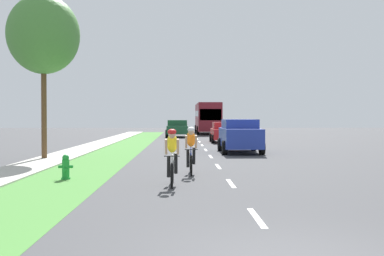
{
  "coord_description": "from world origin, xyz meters",
  "views": [
    {
      "loc": [
        -1.42,
        -5.89,
        1.89
      ],
      "look_at": [
        -0.85,
        19.21,
        1.33
      ],
      "focal_mm": 44.5,
      "sensor_mm": 36.0,
      "label": 1
    }
  ],
  "objects_px": {
    "cyclist_lead": "(172,157)",
    "street_tree_near": "(43,35)",
    "cyclist_trailing": "(191,150)",
    "pickup_dark_green": "(177,128)",
    "bus_maroon": "(207,117)",
    "suv_blue": "(240,135)",
    "sedan_red": "(224,132)",
    "fire_hydrant_green": "(66,167)"
  },
  "relations": [
    {
      "from": "street_tree_near",
      "to": "bus_maroon",
      "type": "bearing_deg",
      "value": 74.55
    },
    {
      "from": "suv_blue",
      "to": "bus_maroon",
      "type": "bearing_deg",
      "value": 90.18
    },
    {
      "from": "street_tree_near",
      "to": "pickup_dark_green",
      "type": "bearing_deg",
      "value": 76.35
    },
    {
      "from": "fire_hydrant_green",
      "to": "street_tree_near",
      "type": "xyz_separation_m",
      "value": [
        -2.67,
        7.07,
        5.23
      ]
    },
    {
      "from": "fire_hydrant_green",
      "to": "bus_maroon",
      "type": "bearing_deg",
      "value": 80.78
    },
    {
      "from": "suv_blue",
      "to": "bus_maroon",
      "type": "xyz_separation_m",
      "value": [
        -0.09,
        29.65,
        1.03
      ]
    },
    {
      "from": "fire_hydrant_green",
      "to": "bus_maroon",
      "type": "distance_m",
      "value": 41.11
    },
    {
      "from": "fire_hydrant_green",
      "to": "cyclist_trailing",
      "type": "bearing_deg",
      "value": 17.18
    },
    {
      "from": "cyclist_trailing",
      "to": "pickup_dark_green",
      "type": "height_order",
      "value": "pickup_dark_green"
    },
    {
      "from": "cyclist_trailing",
      "to": "sedan_red",
      "type": "distance_m",
      "value": 20.38
    },
    {
      "from": "fire_hydrant_green",
      "to": "cyclist_trailing",
      "type": "relative_size",
      "value": 0.44
    },
    {
      "from": "fire_hydrant_green",
      "to": "street_tree_near",
      "type": "bearing_deg",
      "value": 110.7
    },
    {
      "from": "sedan_red",
      "to": "pickup_dark_green",
      "type": "distance_m",
      "value": 10.38
    },
    {
      "from": "sedan_red",
      "to": "bus_maroon",
      "type": "distance_m",
      "value": 19.23
    },
    {
      "from": "sedan_red",
      "to": "suv_blue",
      "type": "bearing_deg",
      "value": -90.35
    },
    {
      "from": "pickup_dark_green",
      "to": "suv_blue",
      "type": "bearing_deg",
      "value": -80.15
    },
    {
      "from": "cyclist_lead",
      "to": "street_tree_near",
      "type": "distance_m",
      "value": 11.43
    },
    {
      "from": "cyclist_trailing",
      "to": "bus_maroon",
      "type": "bearing_deg",
      "value": 86.03
    },
    {
      "from": "pickup_dark_green",
      "to": "street_tree_near",
      "type": "height_order",
      "value": "street_tree_near"
    },
    {
      "from": "cyclist_trailing",
      "to": "sedan_red",
      "type": "bearing_deg",
      "value": 81.85
    },
    {
      "from": "cyclist_lead",
      "to": "pickup_dark_green",
      "type": "distance_m",
      "value": 32.54
    },
    {
      "from": "cyclist_lead",
      "to": "street_tree_near",
      "type": "xyz_separation_m",
      "value": [
        -5.95,
        8.5,
        4.79
      ]
    },
    {
      "from": "fire_hydrant_green",
      "to": "suv_blue",
      "type": "bearing_deg",
      "value": 58.52
    },
    {
      "from": "suv_blue",
      "to": "street_tree_near",
      "type": "xyz_separation_m",
      "value": [
        -9.35,
        -3.84,
        4.65
      ]
    },
    {
      "from": "sedan_red",
      "to": "fire_hydrant_green",
      "type": "bearing_deg",
      "value": -107.51
    },
    {
      "from": "fire_hydrant_green",
      "to": "street_tree_near",
      "type": "height_order",
      "value": "street_tree_near"
    },
    {
      "from": "suv_blue",
      "to": "sedan_red",
      "type": "distance_m",
      "value": 10.46
    },
    {
      "from": "suv_blue",
      "to": "street_tree_near",
      "type": "distance_m",
      "value": 11.12
    },
    {
      "from": "cyclist_trailing",
      "to": "suv_blue",
      "type": "relative_size",
      "value": 0.37
    },
    {
      "from": "fire_hydrant_green",
      "to": "pickup_dark_green",
      "type": "relative_size",
      "value": 0.15
    },
    {
      "from": "bus_maroon",
      "to": "street_tree_near",
      "type": "bearing_deg",
      "value": -105.45
    },
    {
      "from": "cyclist_lead",
      "to": "suv_blue",
      "type": "bearing_deg",
      "value": 74.59
    },
    {
      "from": "street_tree_near",
      "to": "sedan_red",
      "type": "bearing_deg",
      "value": 56.64
    },
    {
      "from": "suv_blue",
      "to": "street_tree_near",
      "type": "height_order",
      "value": "street_tree_near"
    },
    {
      "from": "cyclist_trailing",
      "to": "suv_blue",
      "type": "distance_m",
      "value": 10.12
    },
    {
      "from": "bus_maroon",
      "to": "street_tree_near",
      "type": "distance_m",
      "value": 34.93
    },
    {
      "from": "fire_hydrant_green",
      "to": "street_tree_near",
      "type": "distance_m",
      "value": 9.18
    },
    {
      "from": "cyclist_trailing",
      "to": "pickup_dark_green",
      "type": "bearing_deg",
      "value": 91.3
    },
    {
      "from": "cyclist_trailing",
      "to": "pickup_dark_green",
      "type": "distance_m",
      "value": 29.92
    },
    {
      "from": "cyclist_lead",
      "to": "street_tree_near",
      "type": "bearing_deg",
      "value": 124.97
    },
    {
      "from": "bus_maroon",
      "to": "street_tree_near",
      "type": "relative_size",
      "value": 1.57
    },
    {
      "from": "street_tree_near",
      "to": "cyclist_trailing",
      "type": "bearing_deg",
      "value": -42.02
    }
  ]
}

